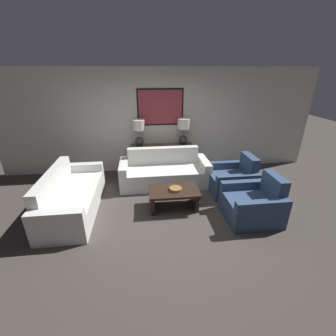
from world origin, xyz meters
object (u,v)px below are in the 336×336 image
Objects in this scene: console_table at (162,159)px; table_lamp_left at (139,130)px; decorative_bowl at (176,189)px; armchair_near_back_wall at (233,180)px; couch_by_back_wall at (164,173)px; table_lamp_right at (183,129)px; couch_by_side at (72,197)px; armchair_near_camera at (253,204)px; coffee_table at (174,195)px.

table_lamp_left is at bearing 180.00° from console_table.
decorative_bowl is 1.49m from armchair_near_back_wall.
console_table is 0.79× the size of couch_by_back_wall.
table_lamp_left is at bearing 148.34° from armchair_near_back_wall.
decorative_bowl is at bearing -84.49° from couch_by_back_wall.
table_lamp_right reaches higher than decorative_bowl.
couch_by_side reaches higher than decorative_bowl.
table_lamp_left is 2.06m from decorative_bowl.
armchair_near_back_wall is at bearing 20.95° from decorative_bowl.
table_lamp_left is at bearing 180.00° from table_lamp_right.
decorative_bowl is 0.26× the size of armchair_near_back_wall.
couch_by_back_wall is 8.56× the size of decorative_bowl.
table_lamp_right is 0.33× the size of couch_by_back_wall.
armchair_near_camera is (2.06, -2.28, -0.89)m from table_lamp_left.
couch_by_back_wall is at bearing -50.41° from table_lamp_left.
table_lamp_left is 0.70× the size of coffee_table.
couch_by_side is (-2.49, -1.63, -0.90)m from table_lamp_right.
table_lamp_left reaches higher than couch_by_back_wall.
couch_by_side reaches higher than console_table.
couch_by_back_wall is at bearing 25.92° from couch_by_side.
table_lamp_right is at bearing 0.00° from console_table.
armchair_near_camera reaches higher than console_table.
armchair_near_camera is at bearing -56.84° from console_table.
couch_by_side is at bearing -154.08° from couch_by_back_wall.
armchair_near_back_wall is (1.42, 0.50, -0.01)m from coffee_table.
armchair_near_back_wall is (3.41, 0.35, 0.00)m from couch_by_side.
console_table is 2.39× the size of table_lamp_right.
console_table is 0.79× the size of couch_by_side.
console_table is 1.67× the size of coffee_table.
armchair_near_back_wall and armchair_near_camera have the same top height.
armchair_near_back_wall is 1.01m from armchair_near_camera.
couch_by_back_wall is 2.12× the size of coffee_table.
table_lamp_right is at bearing 125.83° from armchair_near_back_wall.
decorative_bowl is 0.26× the size of armchair_near_camera.
decorative_bowl is at bearing -86.60° from console_table.
armchair_near_camera reaches higher than coffee_table.
couch_by_back_wall is 1.60m from armchair_near_back_wall.
couch_by_side is at bearing -174.09° from armchair_near_back_wall.
armchair_near_back_wall is (1.49, -1.27, -0.09)m from console_table.
couch_by_side is at bearing 169.11° from armchair_near_camera.
armchair_near_back_wall is (0.92, -1.27, -0.89)m from table_lamp_right.
table_lamp_left is at bearing 129.59° from couch_by_back_wall.
coffee_table is (0.07, -1.78, -0.08)m from console_table.
coffee_table is at bearing -69.98° from table_lamp_left.
armchair_near_camera is (1.49, -1.59, 0.00)m from couch_by_back_wall.
armchair_near_camera reaches higher than couch_by_side.
armchair_near_camera is (0.00, -1.01, 0.00)m from armchair_near_back_wall.
couch_by_back_wall reaches higher than coffee_table.
couch_by_side is 3.43m from armchair_near_back_wall.
coffee_table is 0.15m from decorative_bowl.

